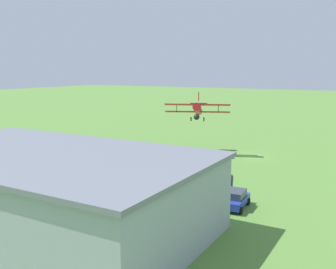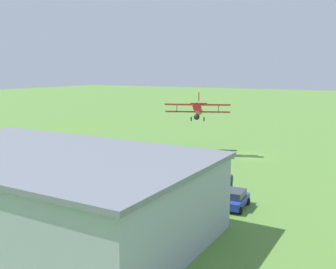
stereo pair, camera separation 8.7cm
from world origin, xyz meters
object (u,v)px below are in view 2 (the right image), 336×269
car_blue (235,199)px  person_by_parked_cars (231,181)px  biplane (198,109)px  hangar (45,189)px  person_walking_on_apron (92,161)px  car_grey (40,163)px  person_beside_truck (69,163)px  person_near_hangar_door (143,173)px

car_blue → person_by_parked_cars: 5.63m
biplane → car_blue: bearing=124.1°
hangar → car_blue: (-11.63, -11.55, -2.22)m
car_blue → person_walking_on_apron: bearing=-13.6°
biplane → car_blue: 24.27m
car_blue → car_grey: bearing=-1.9°
hangar → car_blue: 16.54m
person_walking_on_apron → person_by_parked_cars: (-19.00, 0.05, 0.05)m
person_beside_truck → person_near_hangar_door: 10.64m
car_blue → person_beside_truck: size_ratio=2.60×
hangar → biplane: 31.30m
person_walking_on_apron → person_beside_truck: (1.75, 2.44, -0.02)m
person_by_parked_cars → car_grey: bearing=10.0°
person_walking_on_apron → person_beside_truck: 3.00m
car_grey → biplane: bearing=-125.0°
person_walking_on_apron → person_near_hangar_door: 9.00m
car_blue → biplane: bearing=-55.9°
person_beside_truck → person_near_hangar_door: person_near_hangar_door is taller
person_beside_truck → hangar: bearing=128.7°
person_near_hangar_door → person_by_parked_cars: size_ratio=0.96×
person_by_parked_cars → person_walking_on_apron: bearing=-0.1°
person_near_hangar_door → biplane: bearing=-87.3°
hangar → car_grey: bearing=-40.4°
car_grey → person_walking_on_apron: bearing=-138.9°
car_grey → person_beside_truck: 3.66m
car_grey → person_near_hangar_door: 14.03m
person_near_hangar_door → person_walking_on_apron: bearing=-10.2°
hangar → person_walking_on_apron: hangar is taller
person_walking_on_apron → person_by_parked_cars: person_by_parked_cars is taller
person_by_parked_cars → biplane: bearing=-52.8°
car_blue → person_by_parked_cars: (2.33, -5.13, -0.00)m
biplane → car_grey: bearing=55.0°
car_grey → person_near_hangar_door: (-13.77, -2.69, -0.07)m
hangar → person_by_parked_cars: (-9.31, -16.68, -2.22)m
car_blue → person_beside_truck: (23.08, -2.73, -0.07)m
hangar → biplane: bearing=-87.1°
car_blue → person_walking_on_apron: car_blue is taller
hangar → car_grey: (14.61, -12.45, -2.19)m
hangar → car_blue: size_ratio=6.51×
hangar → person_by_parked_cars: bearing=-119.2°
person_beside_truck → person_by_parked_cars: bearing=-173.4°
person_walking_on_apron → person_near_hangar_door: bearing=169.8°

